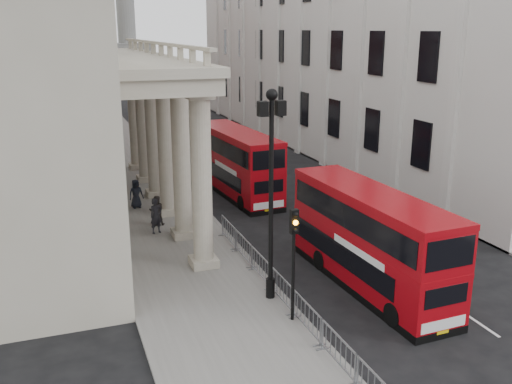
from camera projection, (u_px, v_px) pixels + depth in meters
ground at (329, 347)px, 19.60m from camera, size 260.00×260.00×0.00m
sidewalk_west at (125, 164)px, 45.71m from camera, size 6.00×140.00×0.12m
sidewalk_east at (312, 150)px, 51.10m from camera, size 3.00×140.00×0.12m
kerb at (162, 161)px, 46.67m from camera, size 0.20×140.00×0.14m
portico_building at (6, 116)px, 30.77m from camera, size 9.00×28.00×12.00m
brick_building at (17, 24)px, 56.50m from camera, size 9.00×32.00×22.00m
west_building_far at (26, 32)px, 85.70m from camera, size 9.00×30.00×20.00m
east_building at (331, 5)px, 50.29m from camera, size 8.00×55.00×25.00m
lamp_post_south at (271, 182)px, 21.66m from camera, size 1.05×0.44×8.32m
lamp_post_mid at (179, 121)px, 36.12m from camera, size 1.05×0.44×8.32m
lamp_post_north at (140, 94)px, 50.58m from camera, size 1.05×0.44×8.32m
traffic_light at (294, 245)px, 20.36m from camera, size 0.28×0.33×4.30m
crowd_barriers at (294, 303)px, 21.31m from camera, size 0.50×18.75×1.10m
bus_near at (370, 238)px, 23.70m from camera, size 2.72×9.68×4.14m
bus_far at (237, 161)px, 37.12m from camera, size 3.07×9.93×4.22m
pedestrian_a at (156, 216)px, 29.90m from camera, size 0.80×0.65×1.90m
pedestrian_b at (157, 210)px, 31.16m from camera, size 0.88×0.72×1.67m
pedestrian_c at (136, 194)px, 34.20m from camera, size 0.93×0.68×1.74m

